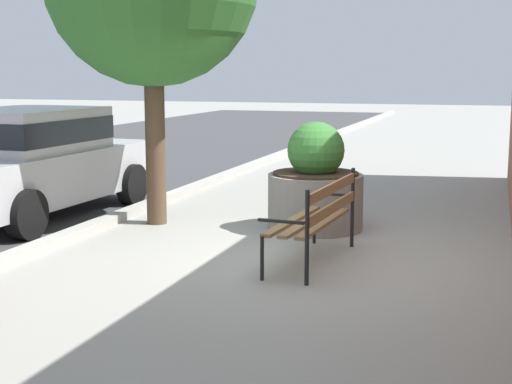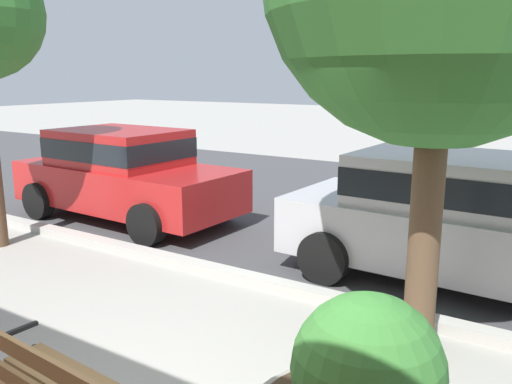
# 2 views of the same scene
# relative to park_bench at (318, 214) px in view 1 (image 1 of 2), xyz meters

# --- Properties ---
(ground_plane) EXTENTS (80.00, 80.00, 0.00)m
(ground_plane) POSITION_rel_park_bench_xyz_m (0.07, 0.29, -0.54)
(ground_plane) COLOR #9E9B93
(curb_stone) EXTENTS (60.00, 0.20, 0.12)m
(curb_stone) POSITION_rel_park_bench_xyz_m (0.07, 3.19, -0.48)
(curb_stone) COLOR #B2AFA8
(curb_stone) RESTS_ON ground
(park_bench) EXTENTS (1.83, 0.65, 0.95)m
(park_bench) POSITION_rel_park_bench_xyz_m (0.00, 0.00, 0.00)
(park_bench) COLOR olive
(park_bench) RESTS_ON ground
(concrete_planter) EXTENTS (1.26, 1.26, 1.43)m
(concrete_planter) POSITION_rel_park_bench_xyz_m (1.74, 0.44, 0.01)
(concrete_planter) COLOR gray
(concrete_planter) RESTS_ON ground
(parked_car_silver) EXTENTS (4.15, 2.03, 1.56)m
(parked_car_silver) POSITION_rel_park_bench_xyz_m (1.29, 4.50, 0.30)
(parked_car_silver) COLOR #B7B7BC
(parked_car_silver) RESTS_ON ground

